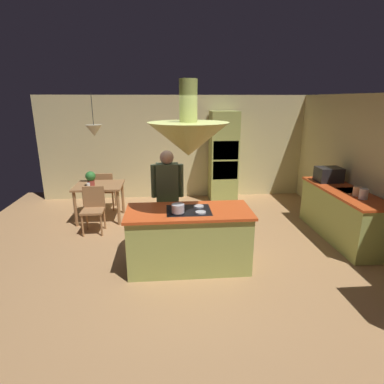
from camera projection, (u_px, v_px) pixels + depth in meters
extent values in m
plane|color=#AD7F51|center=(188.00, 259.00, 4.98)|extent=(8.16, 8.16, 0.00)
cube|color=beige|center=(178.00, 148.00, 7.91)|extent=(6.80, 0.10, 2.55)
cube|color=beige|center=(378.00, 172.00, 5.26)|extent=(0.10, 7.20, 2.55)
cube|color=#A8B259|center=(189.00, 240.00, 4.66)|extent=(1.76, 0.77, 0.86)
cube|color=#D14C1E|center=(189.00, 212.00, 4.54)|extent=(1.82, 0.83, 0.04)
cube|color=black|center=(189.00, 211.00, 4.53)|extent=(0.64, 0.52, 0.01)
cylinder|color=#B2B2B7|center=(178.00, 213.00, 4.39)|extent=(0.15, 0.15, 0.02)
cylinder|color=#B2B2B7|center=(201.00, 212.00, 4.42)|extent=(0.15, 0.15, 0.02)
cylinder|color=#B2B2B7|center=(177.00, 207.00, 4.64)|extent=(0.15, 0.15, 0.02)
cylinder|color=#B2B2B7|center=(199.00, 206.00, 4.66)|extent=(0.15, 0.15, 0.02)
cube|color=#A8B259|center=(342.00, 215.00, 5.66)|extent=(0.62, 2.04, 0.86)
cube|color=#D14C1E|center=(345.00, 191.00, 5.53)|extent=(0.66, 2.08, 0.04)
cube|color=#B2B2B7|center=(353.00, 194.00, 5.56)|extent=(0.48, 0.36, 0.16)
cube|color=#A8B259|center=(223.00, 157.00, 7.67)|extent=(0.66, 0.62, 2.18)
cube|color=black|center=(226.00, 150.00, 7.33)|extent=(0.60, 0.04, 0.44)
cube|color=black|center=(225.00, 170.00, 7.47)|extent=(0.60, 0.04, 0.44)
cube|color=#9C6B41|center=(99.00, 186.00, 6.44)|extent=(0.96, 0.81, 0.04)
cylinder|color=#9C6B41|center=(75.00, 209.00, 6.19)|extent=(0.06, 0.06, 0.72)
cylinder|color=#9C6B41|center=(119.00, 208.00, 6.26)|extent=(0.06, 0.06, 0.72)
cylinder|color=#9C6B41|center=(84.00, 199.00, 6.85)|extent=(0.06, 0.06, 0.72)
cylinder|color=#9C6B41|center=(123.00, 198.00, 6.91)|extent=(0.06, 0.06, 0.72)
cylinder|color=tan|center=(163.00, 225.00, 5.29)|extent=(0.14, 0.14, 0.82)
cylinder|color=tan|center=(174.00, 224.00, 5.31)|extent=(0.14, 0.14, 0.82)
cube|color=#4C6042|center=(167.00, 183.00, 5.09)|extent=(0.36, 0.22, 0.64)
cylinder|color=#4C6042|center=(154.00, 181.00, 5.06)|extent=(0.09, 0.09, 0.54)
cylinder|color=#4C6042|center=(181.00, 181.00, 5.10)|extent=(0.09, 0.09, 0.54)
sphere|color=tan|center=(167.00, 157.00, 4.97)|extent=(0.22, 0.22, 0.22)
cone|color=#A8B259|center=(188.00, 139.00, 4.24)|extent=(1.10, 1.10, 0.45)
cylinder|color=#A8B259|center=(188.00, 101.00, 4.10)|extent=(0.24, 0.24, 0.55)
cone|color=beige|center=(94.00, 131.00, 6.12)|extent=(0.32, 0.32, 0.22)
cylinder|color=black|center=(92.00, 109.00, 6.01)|extent=(0.01, 0.01, 0.60)
cube|color=#9C6B41|center=(93.00, 211.00, 5.86)|extent=(0.40, 0.40, 0.04)
cube|color=#9C6B41|center=(94.00, 197.00, 5.97)|extent=(0.40, 0.04, 0.42)
cylinder|color=#9C6B41|center=(82.00, 226.00, 5.74)|extent=(0.04, 0.04, 0.43)
cylinder|color=#9C6B41|center=(101.00, 225.00, 5.77)|extent=(0.04, 0.04, 0.43)
cylinder|color=#9C6B41|center=(87.00, 219.00, 6.07)|extent=(0.04, 0.04, 0.43)
cylinder|color=#9C6B41|center=(105.00, 219.00, 6.10)|extent=(0.04, 0.04, 0.43)
cube|color=#9C6B41|center=(106.00, 190.00, 7.20)|extent=(0.40, 0.40, 0.04)
cube|color=#9C6B41|center=(104.00, 183.00, 6.97)|extent=(0.40, 0.04, 0.42)
cylinder|color=#9C6B41|center=(115.00, 197.00, 7.44)|extent=(0.04, 0.04, 0.43)
cylinder|color=#9C6B41|center=(101.00, 197.00, 7.41)|extent=(0.04, 0.04, 0.43)
cylinder|color=#9C6B41|center=(113.00, 201.00, 7.12)|extent=(0.04, 0.04, 0.43)
cylinder|color=#9C6B41|center=(98.00, 202.00, 7.09)|extent=(0.04, 0.04, 0.43)
cylinder|color=#99382D|center=(91.00, 183.00, 6.33)|extent=(0.14, 0.14, 0.12)
sphere|color=#2D722D|center=(90.00, 176.00, 6.29)|extent=(0.20, 0.20, 0.20)
cylinder|color=white|center=(88.00, 185.00, 6.22)|extent=(0.07, 0.07, 0.09)
cylinder|color=silver|center=(364.00, 194.00, 5.01)|extent=(0.13, 0.13, 0.17)
cylinder|color=#E0B78C|center=(357.00, 191.00, 5.19)|extent=(0.12, 0.12, 0.16)
cube|color=#232326|center=(329.00, 175.00, 6.07)|extent=(0.46, 0.36, 0.28)
cylinder|color=#B2B2B7|center=(178.00, 208.00, 4.37)|extent=(0.18, 0.18, 0.12)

